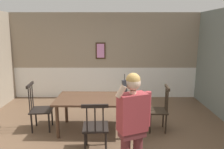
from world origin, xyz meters
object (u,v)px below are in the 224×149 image
Objects in this scene: chair_by_doorway at (95,127)px; chair_at_table_head at (159,110)px; dining_table at (99,101)px; chair_near_window at (39,108)px; person_figure at (133,121)px.

chair_at_table_head is at bearing 29.87° from chair_by_doorway.
chair_by_doorway is at bearing 126.20° from chair_at_table_head.
dining_table is at bearing 92.26° from chair_at_table_head.
chair_near_window is 0.65× the size of person_figure.
person_figure is (0.57, -1.60, 0.26)m from dining_table.
dining_table is 1.32m from chair_near_window.
chair_near_window reaches higher than chair_by_doorway.
dining_table is 1.92× the size of chair_by_doorway.
chair_near_window is 2.61m from chair_at_table_head.
person_figure reaches higher than chair_near_window.
chair_at_table_head is at bearing 83.47° from chair_near_window.
person_figure is (1.88, -1.62, 0.43)m from chair_near_window.
person_figure reaches higher than dining_table.
chair_near_window is at bearing 142.37° from chair_by_doorway.
chair_at_table_head reaches higher than chair_by_doorway.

